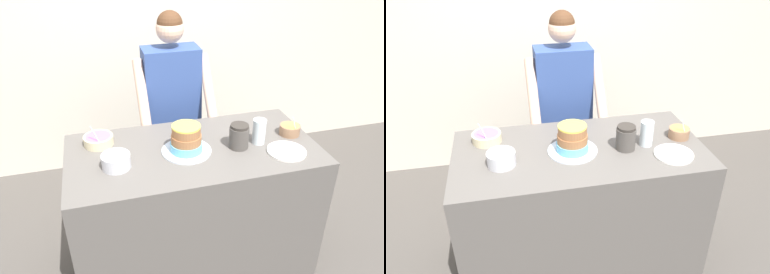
{
  "view_description": "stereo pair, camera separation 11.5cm",
  "coord_description": "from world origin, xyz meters",
  "views": [
    {
      "loc": [
        -0.53,
        -1.5,
        2.14
      ],
      "look_at": [
        -0.02,
        0.34,
        1.05
      ],
      "focal_mm": 35.0,
      "sensor_mm": 36.0,
      "label": 1
    },
    {
      "loc": [
        -0.41,
        -1.53,
        2.14
      ],
      "look_at": [
        -0.02,
        0.34,
        1.05
      ],
      "focal_mm": 35.0,
      "sensor_mm": 36.0,
      "label": 2
    }
  ],
  "objects": [
    {
      "name": "wall_back",
      "position": [
        0.0,
        1.9,
        1.3
      ],
      "size": [
        10.0,
        0.05,
        2.6
      ],
      "color": "beige",
      "rests_on": "ground_plane"
    },
    {
      "name": "counter",
      "position": [
        0.0,
        0.38,
        0.47
      ],
      "size": [
        1.53,
        0.77,
        0.95
      ],
      "color": "#5B5651",
      "rests_on": "ground_plane"
    },
    {
      "name": "person_baker",
      "position": [
        0.02,
        1.06,
        0.98
      ],
      "size": [
        0.56,
        0.47,
        1.64
      ],
      "color": "#2D2D38",
      "rests_on": "ground_plane"
    },
    {
      "name": "cake",
      "position": [
        -0.05,
        0.36,
        1.03
      ],
      "size": [
        0.3,
        0.3,
        0.18
      ],
      "color": "silver",
      "rests_on": "counter"
    },
    {
      "name": "frosting_bowl_olive",
      "position": [
        0.65,
        0.39,
        0.99
      ],
      "size": [
        0.13,
        0.13,
        0.15
      ],
      "color": "#936B4C",
      "rests_on": "counter"
    },
    {
      "name": "frosting_bowl_white",
      "position": [
        -0.47,
        0.3,
        0.99
      ],
      "size": [
        0.16,
        0.16,
        0.15
      ],
      "color": "silver",
      "rests_on": "counter"
    },
    {
      "name": "frosting_bowl_purple",
      "position": [
        -0.55,
        0.59,
        0.98
      ],
      "size": [
        0.18,
        0.18,
        0.16
      ],
      "color": "beige",
      "rests_on": "counter"
    },
    {
      "name": "drinking_glass",
      "position": [
        0.41,
        0.35,
        1.03
      ],
      "size": [
        0.08,
        0.08,
        0.16
      ],
      "color": "silver",
      "rests_on": "counter"
    },
    {
      "name": "ceramic_plate",
      "position": [
        0.53,
        0.2,
        0.96
      ],
      "size": [
        0.23,
        0.23,
        0.01
      ],
      "color": "white",
      "rests_on": "counter"
    },
    {
      "name": "stoneware_jar",
      "position": [
        0.27,
        0.33,
        1.02
      ],
      "size": [
        0.12,
        0.12,
        0.15
      ],
      "color": "#4C4742",
      "rests_on": "counter"
    }
  ]
}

